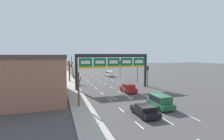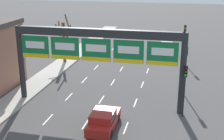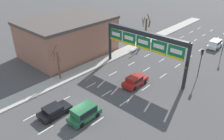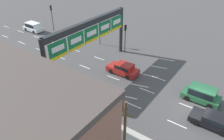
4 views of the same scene
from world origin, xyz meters
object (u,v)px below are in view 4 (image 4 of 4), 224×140
sign_gantry (90,33)px  car_black (213,120)px  traffic_light_mid_block (100,25)px  car_red (123,69)px  traffic_light_near_gantry (125,33)px  traffic_light_far_end (52,13)px  tree_bare_second (125,121)px  suv_green (202,94)px  suv_white (33,27)px

sign_gantry → car_black: 17.20m
traffic_light_mid_block → car_red: bearing=-124.7°
traffic_light_near_gantry → traffic_light_mid_block: 5.17m
traffic_light_mid_block → traffic_light_far_end: 11.67m
traffic_light_mid_block → tree_bare_second: 22.11m
tree_bare_second → car_black: bearing=-39.9°
car_red → traffic_light_mid_block: 10.93m
car_black → car_red: bearing=75.9°
sign_gantry → car_red: 6.48m
car_black → traffic_light_far_end: traffic_light_far_end is taller
car_black → suv_green: bearing=31.4°
traffic_light_far_end → suv_green: bearing=-100.5°
traffic_light_near_gantry → suv_white: bearing=97.5°
sign_gantry → suv_green: 15.24m
car_black → traffic_light_far_end: (8.96, 32.65, 2.89)m
car_black → traffic_light_near_gantry: 18.42m
car_black → traffic_light_mid_block: size_ratio=0.82×
suv_green → traffic_light_mid_block: traffic_light_mid_block is taller
sign_gantry → traffic_light_near_gantry: 7.98m
car_black → tree_bare_second: (-6.86, 5.73, 2.03)m
traffic_light_near_gantry → traffic_light_mid_block: (0.04, 5.16, 0.27)m
suv_white → traffic_light_mid_block: size_ratio=0.86×
sign_gantry → traffic_light_near_gantry: bearing=-4.8°
suv_white → traffic_light_far_end: traffic_light_far_end is taller
tree_bare_second → suv_green: bearing=-20.1°
tree_bare_second → sign_gantry: bearing=52.2°
traffic_light_far_end → suv_white: bearing=127.9°
sign_gantry → traffic_light_mid_block: bearing=30.6°
sign_gantry → suv_white: (5.00, 19.38, -4.52)m
suv_white → car_black: bearing=-100.2°
suv_green → traffic_light_near_gantry: (5.81, 13.81, 2.24)m
traffic_light_far_end → sign_gantry: bearing=-114.8°
suv_green → traffic_light_far_end: (5.67, 30.64, 2.61)m
sign_gantry → traffic_light_far_end: (7.49, 16.20, -1.90)m
sign_gantry → tree_bare_second: (-8.33, -10.73, -2.76)m
car_black → traffic_light_mid_block: 23.05m
traffic_light_mid_block → traffic_light_far_end: size_ratio=0.97×
sign_gantry → traffic_light_mid_block: size_ratio=3.13×
car_red → traffic_light_far_end: (5.87, 20.39, 2.77)m
traffic_light_far_end → tree_bare_second: (-15.82, -26.92, -0.86)m
car_red → traffic_light_mid_block: (6.04, 8.71, 2.67)m
suv_green → traffic_light_near_gantry: bearing=67.2°
car_red → traffic_light_mid_block: bearing=55.3°
suv_green → car_red: suv_green is taller
traffic_light_near_gantry → traffic_light_far_end: size_ratio=0.89×
car_red → tree_bare_second: tree_bare_second is taller
traffic_light_far_end → tree_bare_second: tree_bare_second is taller
tree_bare_second → suv_white: bearing=66.1°
suv_green → sign_gantry: bearing=97.2°
sign_gantry → suv_green: bearing=-82.8°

